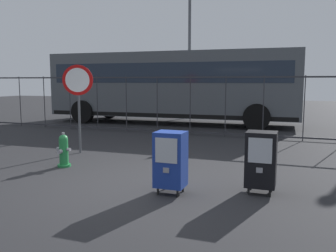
{
  "coord_description": "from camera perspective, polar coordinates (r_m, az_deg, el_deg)",
  "views": [
    {
      "loc": [
        2.81,
        -5.68,
        1.83
      ],
      "look_at": [
        0.3,
        1.2,
        0.9
      ],
      "focal_mm": 38.08,
      "sensor_mm": 36.0,
      "label": 1
    }
  ],
  "objects": [
    {
      "name": "traffic_cone",
      "position": [
        9.03,
        -0.04,
        -2.78
      ],
      "size": [
        0.36,
        0.36,
        0.53
      ],
      "color": "black",
      "rests_on": "ground_plane"
    },
    {
      "name": "fire_hydrant",
      "position": [
        7.95,
        -16.37,
        -3.79
      ],
      "size": [
        0.33,
        0.31,
        0.75
      ],
      "color": "#1E7238",
      "rests_on": "ground_plane"
    },
    {
      "name": "fence_barrier",
      "position": [
        11.9,
        6.34,
        3.28
      ],
      "size": [
        18.03,
        0.04,
        2.0
      ],
      "color": "#2D2D33",
      "rests_on": "ground_plane"
    },
    {
      "name": "street_light_near_right",
      "position": [
        17.81,
        3.48,
        14.6
      ],
      "size": [
        0.32,
        0.32,
        7.11
      ],
      "color": "#4C4F54",
      "rests_on": "ground_plane"
    },
    {
      "name": "newspaper_box_secondary",
      "position": [
        5.98,
        14.66,
        -5.16
      ],
      "size": [
        0.48,
        0.42,
        1.02
      ],
      "color": "black",
      "rests_on": "ground_plane"
    },
    {
      "name": "newspaper_box_primary",
      "position": [
        5.79,
        0.41,
        -5.33
      ],
      "size": [
        0.48,
        0.42,
        1.02
      ],
      "color": "black",
      "rests_on": "ground_plane"
    },
    {
      "name": "ground_plane",
      "position": [
        6.59,
        -6.11,
        -8.91
      ],
      "size": [
        60.0,
        60.0,
        0.0
      ],
      "primitive_type": "plane",
      "color": "#262628"
    },
    {
      "name": "stop_sign",
      "position": [
        9.25,
        -14.19,
        5.6
      ],
      "size": [
        0.71,
        0.31,
        2.23
      ],
      "color": "#4C4F54",
      "rests_on": "ground_plane"
    },
    {
      "name": "bus_near",
      "position": [
        15.41,
        0.67,
        6.78
      ],
      "size": [
        10.57,
        3.03,
        3.0
      ],
      "rotation": [
        0.0,
        0.0,
        0.03
      ],
      "color": "#4C5156",
      "rests_on": "ground_plane"
    }
  ]
}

